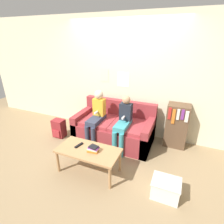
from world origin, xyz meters
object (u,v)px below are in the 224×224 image
object	(u,v)px
person_left	(96,115)
tv_remote	(79,145)
backpack	(59,128)
person_right	(123,121)
storage_box	(166,188)
couch	(114,129)
coffee_table	(88,152)
bookshelf	(176,126)

from	to	relation	value
person_left	tv_remote	bearing A→B (deg)	-83.45
person_left	backpack	distance (m)	1.02
person_left	person_right	size ratio (longest dim) A/B	1.04
person_left	storage_box	size ratio (longest dim) A/B	2.86
person_left	backpack	xyz separation A→B (m)	(-0.91, -0.15, -0.44)
couch	storage_box	bearing A→B (deg)	-41.70
couch	coffee_table	world-z (taller)	couch
coffee_table	tv_remote	xyz separation A→B (m)	(-0.20, 0.03, 0.06)
coffee_table	bookshelf	world-z (taller)	bookshelf
storage_box	backpack	size ratio (longest dim) A/B	0.95
coffee_table	backpack	bearing A→B (deg)	148.92
person_left	tv_remote	world-z (taller)	person_left
person_left	storage_box	bearing A→B (deg)	-30.14
couch	person_right	size ratio (longest dim) A/B	1.50
storage_box	backpack	distance (m)	2.59
couch	person_right	bearing A→B (deg)	-37.55
storage_box	bookshelf	bearing A→B (deg)	89.99
bookshelf	coffee_table	bearing A→B (deg)	-132.22
coffee_table	tv_remote	world-z (taller)	tv_remote
coffee_table	storage_box	xyz separation A→B (m)	(1.27, -0.03, -0.24)
couch	storage_box	xyz separation A→B (m)	(1.24, -1.11, -0.15)
person_right	storage_box	distance (m)	1.41
tv_remote	storage_box	size ratio (longest dim) A/B	0.44
couch	person_right	xyz separation A→B (m)	(0.27, -0.21, 0.33)
person_right	tv_remote	world-z (taller)	person_right
tv_remote	bookshelf	distance (m)	2.00
bookshelf	backpack	distance (m)	2.58
storage_box	tv_remote	bearing A→B (deg)	177.38
person_right	backpack	bearing A→B (deg)	-174.70
tv_remote	couch	bearing A→B (deg)	91.28
tv_remote	backpack	world-z (taller)	tv_remote
backpack	bookshelf	bearing A→B (deg)	15.15
tv_remote	bookshelf	world-z (taller)	bookshelf
coffee_table	bookshelf	distance (m)	1.89
person_right	bookshelf	xyz separation A→B (m)	(0.97, 0.53, -0.15)
couch	backpack	size ratio (longest dim) A/B	3.94
coffee_table	person_left	world-z (taller)	person_left
tv_remote	backpack	xyz separation A→B (m)	(-1.00, 0.69, -0.24)
backpack	person_left	bearing A→B (deg)	9.38
tv_remote	bookshelf	xyz separation A→B (m)	(1.47, 1.36, 0.02)
storage_box	coffee_table	bearing A→B (deg)	178.53
person_left	tv_remote	xyz separation A→B (m)	(0.10, -0.84, -0.20)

